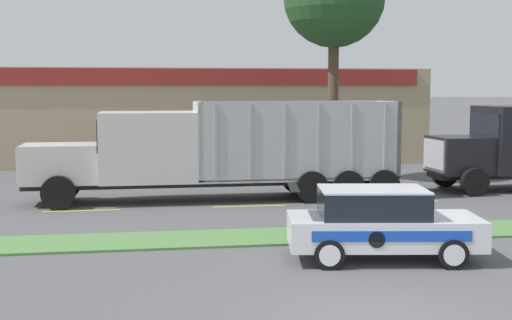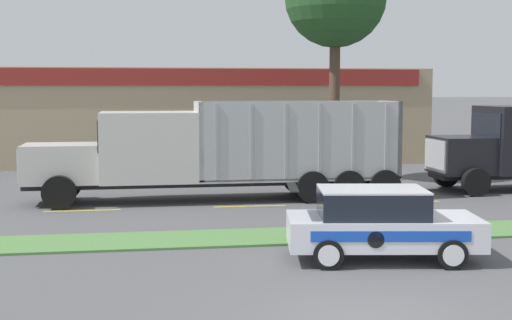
{
  "view_description": "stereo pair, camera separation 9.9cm",
  "coord_description": "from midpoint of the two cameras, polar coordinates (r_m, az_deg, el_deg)",
  "views": [
    {
      "loc": [
        -3.86,
        -11.06,
        3.86
      ],
      "look_at": [
        -0.7,
        8.0,
        1.92
      ],
      "focal_mm": 50.0,
      "sensor_mm": 36.0,
      "label": 1
    },
    {
      "loc": [
        -3.76,
        -11.08,
        3.86
      ],
      "look_at": [
        -0.7,
        8.0,
        1.92
      ],
      "focal_mm": 50.0,
      "sensor_mm": 36.0,
      "label": 2
    }
  ],
  "objects": [
    {
      "name": "grass_verge",
      "position": [
        18.72,
        2.56,
        -6.09
      ],
      "size": [
        120.0,
        2.06,
        0.06
      ],
      "primitive_type": "cube",
      "color": "#517F42",
      "rests_on": "ground_plane"
    },
    {
      "name": "centre_line_3",
      "position": [
        23.35,
        -13.91,
        -3.95
      ],
      "size": [
        2.4,
        0.14,
        0.01
      ],
      "primitive_type": "cube",
      "color": "yellow",
      "rests_on": "ground_plane"
    },
    {
      "name": "centre_line_4",
      "position": [
        23.54,
        -0.66,
        -3.7
      ],
      "size": [
        2.4,
        0.14,
        0.01
      ],
      "primitive_type": "cube",
      "color": "yellow",
      "rests_on": "ground_plane"
    },
    {
      "name": "centre_line_5",
      "position": [
        24.93,
        11.72,
        -3.3
      ],
      "size": [
        2.4,
        0.14,
        0.01
      ],
      "primitive_type": "cube",
      "color": "yellow",
      "rests_on": "ground_plane"
    },
    {
      "name": "dump_truck_trail",
      "position": [
        24.56,
        -5.78,
        0.45
      ],
      "size": [
        12.8,
        2.61,
        3.43
      ],
      "color": "black",
      "rests_on": "ground_plane"
    },
    {
      "name": "rally_car",
      "position": [
        16.37,
        9.73,
        -4.97
      ],
      "size": [
        4.52,
        2.5,
        1.67
      ],
      "color": "silver",
      "rests_on": "ground_plane"
    },
    {
      "name": "store_building_backdrop",
      "position": [
        40.83,
        -10.45,
        3.64
      ],
      "size": [
        31.09,
        12.1,
        4.88
      ],
      "color": "tan",
      "rests_on": "ground_plane"
    }
  ]
}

